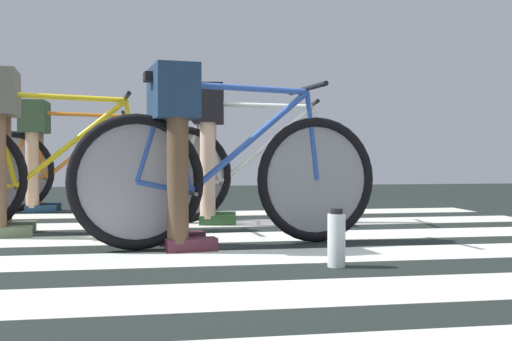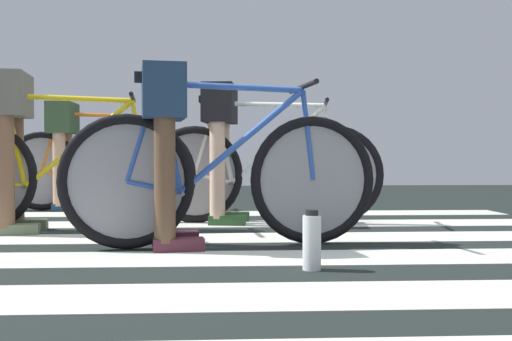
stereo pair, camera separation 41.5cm
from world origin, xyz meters
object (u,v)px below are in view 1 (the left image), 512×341
object	(u,v)px
cyclist_3_of_4	(209,134)
water_bottle	(336,239)
bicycle_1_of_4	(230,176)
cyclist_4_of_4	(35,140)
bicycle_3_of_4	(251,171)
cyclist_2_of_4	(0,129)
bicycle_4_of_4	(72,168)
bicycle_2_of_4	(53,173)
cyclist_1_of_4	(174,131)

from	to	relation	value
cyclist_3_of_4	water_bottle	size ratio (longest dim) A/B	3.91
bicycle_1_of_4	cyclist_4_of_4	distance (m)	2.75
bicycle_3_of_4	cyclist_4_of_4	distance (m)	2.13
bicycle_1_of_4	cyclist_2_of_4	xyz separation A→B (m)	(-1.35, 0.67, 0.28)
bicycle_4_of_4	water_bottle	world-z (taller)	bicycle_4_of_4
bicycle_3_of_4	bicycle_4_of_4	size ratio (longest dim) A/B	1.00
cyclist_2_of_4	cyclist_4_of_4	size ratio (longest dim) A/B	1.04
bicycle_1_of_4	bicycle_2_of_4	world-z (taller)	same
bicycle_2_of_4	cyclist_4_of_4	bearing A→B (deg)	97.66
bicycle_4_of_4	cyclist_3_of_4	bearing A→B (deg)	-47.41
cyclist_2_of_4	cyclist_4_of_4	xyz separation A→B (m)	(-0.10, 1.65, -0.03)
cyclist_1_of_4	bicycle_4_of_4	bearing A→B (deg)	100.91
cyclist_1_of_4	bicycle_2_of_4	size ratio (longest dim) A/B	0.56
cyclist_1_of_4	bicycle_3_of_4	size ratio (longest dim) A/B	0.56
bicycle_4_of_4	cyclist_4_of_4	world-z (taller)	cyclist_4_of_4
bicycle_1_of_4	cyclist_2_of_4	bearing A→B (deg)	145.27
cyclist_4_of_4	water_bottle	bearing A→B (deg)	-60.05
cyclist_3_of_4	bicycle_4_of_4	world-z (taller)	cyclist_3_of_4
bicycle_4_of_4	cyclist_1_of_4	bearing A→B (deg)	-72.01
bicycle_3_of_4	water_bottle	xyz separation A→B (m)	(0.09, -1.82, -0.26)
bicycle_3_of_4	cyclist_4_of_4	xyz separation A→B (m)	(-1.75, 1.20, 0.25)
bicycle_2_of_4	cyclist_4_of_4	world-z (taller)	cyclist_4_of_4
cyclist_2_of_4	bicycle_3_of_4	bearing A→B (deg)	8.81
cyclist_1_of_4	bicycle_2_of_4	xyz separation A→B (m)	(-0.74, 0.75, -0.24)
cyclist_4_of_4	cyclist_2_of_4	bearing A→B (deg)	-87.93
cyclist_2_of_4	bicycle_3_of_4	xyz separation A→B (m)	(1.65, 0.45, -0.28)
bicycle_2_of_4	bicycle_3_of_4	distance (m)	1.40
bicycle_1_of_4	cyclist_3_of_4	world-z (taller)	cyclist_3_of_4
cyclist_3_of_4	cyclist_4_of_4	size ratio (longest dim) A/B	1.04
bicycle_3_of_4	cyclist_4_of_4	bearing A→B (deg)	152.75
water_bottle	cyclist_1_of_4	bearing A→B (deg)	136.53
bicycle_1_of_4	cyclist_2_of_4	distance (m)	1.53
bicycle_3_of_4	water_bottle	world-z (taller)	bicycle_3_of_4
bicycle_1_of_4	cyclist_1_of_4	distance (m)	0.39
cyclist_1_of_4	cyclist_2_of_4	distance (m)	1.27
water_bottle	cyclist_4_of_4	bearing A→B (deg)	121.32
cyclist_3_of_4	water_bottle	bearing A→B (deg)	-70.52
cyclist_2_of_4	bicycle_2_of_4	bearing A→B (deg)	0.00
bicycle_2_of_4	bicycle_3_of_4	world-z (taller)	same
cyclist_1_of_4	bicycle_3_of_4	bearing A→B (deg)	54.22
cyclist_3_of_4	bicycle_4_of_4	xyz separation A→B (m)	(-1.13, 1.17, -0.27)
bicycle_1_of_4	cyclist_3_of_4	bearing A→B (deg)	82.24
cyclist_2_of_4	bicycle_4_of_4	size ratio (longest dim) A/B	0.59
bicycle_4_of_4	bicycle_1_of_4	bearing A→B (deg)	-65.25
cyclist_1_of_4	bicycle_4_of_4	world-z (taller)	cyclist_1_of_4
bicycle_3_of_4	bicycle_4_of_4	world-z (taller)	same
bicycle_4_of_4	water_bottle	bearing A→B (deg)	-64.60
cyclist_4_of_4	cyclist_3_of_4	bearing A→B (deg)	-40.30
cyclist_1_of_4	bicycle_4_of_4	xyz separation A→B (m)	(-0.83, 2.37, -0.24)
cyclist_4_of_4	water_bottle	distance (m)	3.58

